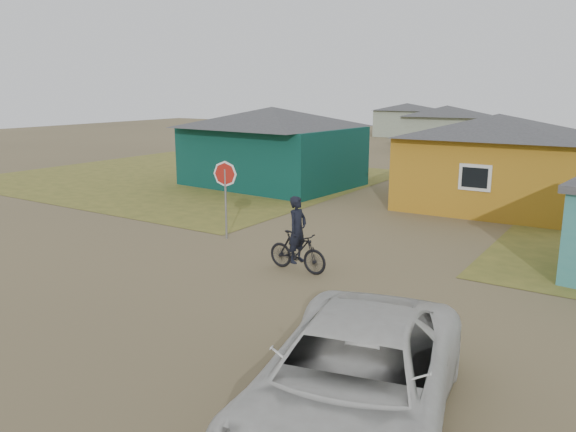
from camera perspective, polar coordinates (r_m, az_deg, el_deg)
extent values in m
plane|color=olive|center=(13.92, -4.52, -7.88)|extent=(120.00, 120.00, 0.00)
cube|color=olive|center=(32.40, -10.14, 3.94)|extent=(20.00, 18.00, 0.00)
cube|color=#09322C|center=(29.14, -1.61, 6.12)|extent=(8.40, 6.54, 3.00)
pyramid|color=#39393C|center=(28.97, -1.64, 10.05)|extent=(8.93, 7.08, 1.00)
cube|color=#AE771A|center=(25.12, 20.24, 4.25)|extent=(7.21, 6.24, 3.00)
pyramid|color=#39393C|center=(24.93, 20.59, 8.68)|extent=(7.72, 6.76, 0.90)
cube|color=silver|center=(22.18, 18.46, 3.73)|extent=(1.20, 0.06, 1.00)
cube|color=black|center=(22.15, 18.44, 3.72)|extent=(0.95, 0.04, 0.75)
cube|color=gray|center=(46.56, 15.72, 8.06)|extent=(6.49, 5.60, 2.80)
pyramid|color=#39393C|center=(46.46, 15.86, 10.27)|extent=(7.04, 6.15, 0.80)
cube|color=gray|center=(60.52, 11.94, 9.21)|extent=(5.75, 5.28, 2.70)
pyramid|color=#39393C|center=(60.44, 12.02, 10.82)|extent=(6.28, 5.81, 0.70)
cylinder|color=gray|center=(18.65, -6.34, 1.20)|extent=(0.07, 0.07, 2.35)
imported|color=black|center=(15.37, 0.96, -3.63)|extent=(1.87, 0.62, 1.11)
imported|color=black|center=(15.21, 0.96, -1.38)|extent=(0.47, 0.69, 1.83)
imported|color=silver|center=(8.43, 6.69, -16.37)|extent=(3.98, 6.34, 1.63)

